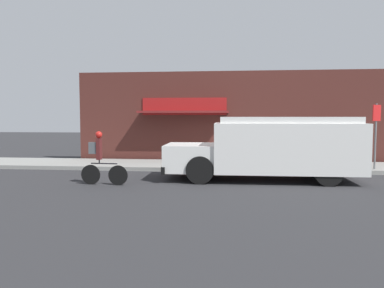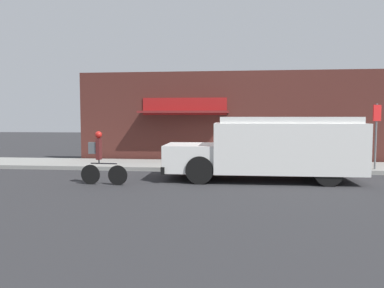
% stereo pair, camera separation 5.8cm
% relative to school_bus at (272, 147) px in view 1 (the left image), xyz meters
% --- Properties ---
extents(ground_plane, '(70.00, 70.00, 0.00)m').
position_rel_school_bus_xyz_m(ground_plane, '(-1.34, 1.59, -1.11)').
color(ground_plane, '#2B2B2D').
extents(sidewalk, '(28.00, 2.78, 0.16)m').
position_rel_school_bus_xyz_m(sidewalk, '(-1.34, 2.98, -1.03)').
color(sidewalk, gray).
rests_on(sidewalk, ground_plane).
extents(storefront, '(14.37, 1.01, 4.20)m').
position_rel_school_bus_xyz_m(storefront, '(-1.44, 4.61, 1.00)').
color(storefront, '#4C231E').
rests_on(storefront, ground_plane).
extents(school_bus, '(6.42, 2.59, 2.12)m').
position_rel_school_bus_xyz_m(school_bus, '(0.00, 0.00, 0.00)').
color(school_bus, white).
rests_on(school_bus, ground_plane).
extents(cyclist, '(1.52, 0.22, 1.68)m').
position_rel_school_bus_xyz_m(cyclist, '(-5.42, -1.39, -0.28)').
color(cyclist, black).
rests_on(cyclist, ground_plane).
extents(stop_sign_post, '(0.45, 0.45, 2.47)m').
position_rel_school_bus_xyz_m(stop_sign_post, '(4.03, 2.00, 0.69)').
color(stop_sign_post, slate).
rests_on(stop_sign_post, sidewalk).
extents(trash_bin, '(0.50, 0.50, 0.77)m').
position_rel_school_bus_xyz_m(trash_bin, '(2.30, 3.99, -0.57)').
color(trash_bin, '#38383D').
rests_on(trash_bin, sidewalk).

